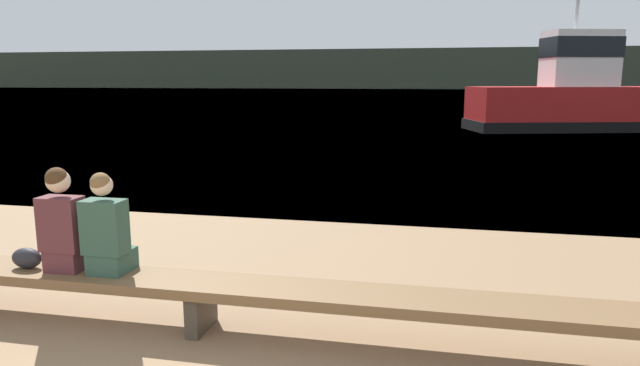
% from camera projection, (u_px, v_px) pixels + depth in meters
% --- Properties ---
extents(water_surface, '(240.00, 240.00, 0.00)m').
position_uv_depth(water_surface, '(433.00, 89.00, 124.44)').
color(water_surface, '#426B8E').
rests_on(water_surface, ground).
extents(far_shoreline, '(600.00, 12.00, 8.49)m').
position_uv_depth(far_shoreline, '(433.00, 69.00, 125.43)').
color(far_shoreline, '#384233').
rests_on(far_shoreline, ground).
extents(bench_main, '(8.29, 0.53, 0.46)m').
position_uv_depth(bench_main, '(200.00, 289.00, 5.03)').
color(bench_main, brown).
rests_on(bench_main, ground).
extents(person_left, '(0.37, 0.38, 0.97)m').
position_uv_depth(person_left, '(63.00, 225.00, 5.21)').
color(person_left, '#56282D').
rests_on(person_left, bench_main).
extents(person_right, '(0.37, 0.38, 0.94)m').
position_uv_depth(person_right, '(106.00, 231.00, 5.13)').
color(person_right, '#2D4C3D').
rests_on(person_right, bench_main).
extents(shopping_bag, '(0.30, 0.16, 0.20)m').
position_uv_depth(shopping_bag, '(27.00, 258.00, 5.32)').
color(shopping_bag, '#232328').
rests_on(shopping_bag, bench_main).
extents(tugboat_red, '(8.76, 5.03, 6.30)m').
position_uv_depth(tugboat_red, '(569.00, 99.00, 24.47)').
color(tugboat_red, '#A81919').
rests_on(tugboat_red, water_surface).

